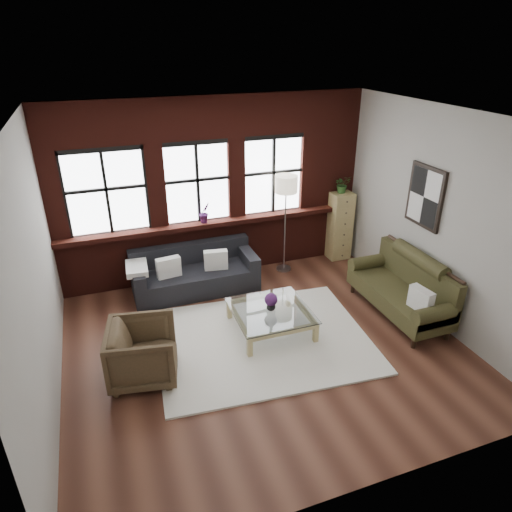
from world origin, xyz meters
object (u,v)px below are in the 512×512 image
object	(u,v)px
floor_lamp	(285,221)
vase	(271,306)
armchair	(143,352)
dark_sofa	(195,270)
vintage_settee	(400,286)
drawer_chest	(339,225)
coffee_table	(271,320)

from	to	relation	value
floor_lamp	vase	bearing A→B (deg)	-118.77
armchair	vase	bearing A→B (deg)	-67.73
armchair	floor_lamp	world-z (taller)	floor_lamp
dark_sofa	floor_lamp	distance (m)	1.88
dark_sofa	vintage_settee	distance (m)	3.40
floor_lamp	armchair	bearing A→B (deg)	-143.07
vintage_settee	floor_lamp	world-z (taller)	floor_lamp
dark_sofa	drawer_chest	xyz separation A→B (m)	(3.00, 0.36, 0.29)
armchair	floor_lamp	bearing A→B (deg)	-42.52
armchair	vase	distance (m)	1.97
vintage_settee	armchair	bearing A→B (deg)	-177.95
floor_lamp	drawer_chest	bearing A→B (deg)	7.57
coffee_table	floor_lamp	xyz separation A→B (m)	(0.98, 1.79, 0.82)
armchair	vase	world-z (taller)	armchair
armchair	coffee_table	world-z (taller)	armchair
vase	dark_sofa	bearing A→B (deg)	116.20
floor_lamp	coffee_table	bearing A→B (deg)	-118.77
vase	floor_lamp	distance (m)	2.11
vintage_settee	vase	size ratio (longest dim) A/B	13.50
armchair	vase	xyz separation A→B (m)	(1.93, 0.40, 0.05)
dark_sofa	vase	bearing A→B (deg)	-63.80
vintage_settee	drawer_chest	world-z (taller)	drawer_chest
dark_sofa	coffee_table	bearing A→B (deg)	-63.80
dark_sofa	vase	xyz separation A→B (m)	(0.78, -1.59, 0.05)
vintage_settee	coffee_table	bearing A→B (deg)	172.93
armchair	floor_lamp	distance (m)	3.69
vase	vintage_settee	bearing A→B (deg)	-7.07
armchair	drawer_chest	size ratio (longest dim) A/B	0.64
dark_sofa	vintage_settee	size ratio (longest dim) A/B	1.11
dark_sofa	vintage_settee	world-z (taller)	vintage_settee
armchair	coffee_table	size ratio (longest dim) A/B	0.76
armchair	drawer_chest	distance (m)	4.77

